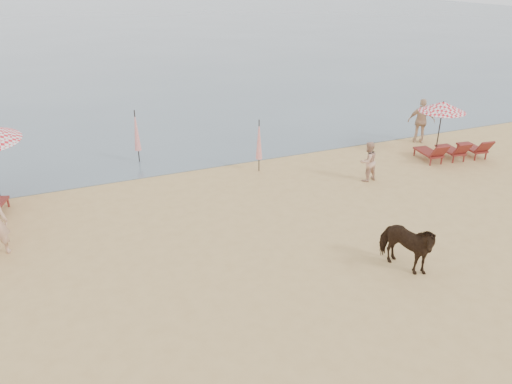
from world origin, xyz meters
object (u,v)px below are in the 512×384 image
beachgoer_right_a (368,161)px  beachgoer_right_b (421,121)px  umbrella_open_right (443,107)px  umbrella_closed_left (136,131)px  lounger_cluster_right (454,150)px  umbrella_closed_right (259,140)px  cow (405,245)px

beachgoer_right_a → beachgoer_right_b: beachgoer_right_b is taller
umbrella_open_right → beachgoer_right_b: (0.38, 1.55, -1.06)m
umbrella_closed_left → beachgoer_right_a: size_ratio=1.45×
lounger_cluster_right → umbrella_closed_right: size_ratio=1.40×
umbrella_open_right → lounger_cluster_right: bearing=-68.0°
umbrella_closed_right → beachgoer_right_a: bearing=-36.2°
umbrella_open_right → cow: 9.58m
lounger_cluster_right → umbrella_closed_right: umbrella_closed_right is taller
umbrella_closed_right → cow: (0.77, -7.78, -0.55)m
umbrella_closed_right → cow: bearing=-84.4°
lounger_cluster_right → umbrella_open_right: (-0.24, 0.74, 1.64)m
lounger_cluster_right → umbrella_closed_right: 8.13m
umbrella_open_right → umbrella_closed_right: 7.75m
cow → umbrella_closed_left: bearing=93.0°
beachgoer_right_a → umbrella_closed_left: bearing=-42.8°
lounger_cluster_right → umbrella_closed_right: (-7.85, 1.96, 0.85)m
umbrella_closed_left → lounger_cluster_right: bearing=-21.4°
umbrella_open_right → beachgoer_right_a: umbrella_open_right is taller
lounger_cluster_right → cow: bearing=-133.0°
umbrella_open_right → umbrella_closed_right: (-7.61, 1.21, -0.79)m
cow → beachgoer_right_b: size_ratio=0.85×
umbrella_closed_right → umbrella_open_right: bearing=-9.0°
umbrella_closed_left → beachgoer_right_a: (7.42, -5.14, -0.59)m
umbrella_closed_left → umbrella_closed_right: bearing=-33.5°
umbrella_closed_left → beachgoer_right_b: (12.10, -2.38, -0.34)m
umbrella_closed_left → cow: bearing=-65.1°
umbrella_closed_right → beachgoer_right_a: umbrella_closed_right is taller
umbrella_open_right → umbrella_closed_left: bearing=165.8°
beachgoer_right_b → umbrella_closed_left: bearing=19.6°
lounger_cluster_right → beachgoer_right_a: (-4.54, -0.46, 0.34)m
umbrella_closed_right → cow: umbrella_closed_right is taller
umbrella_closed_left → beachgoer_right_a: bearing=-34.7°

